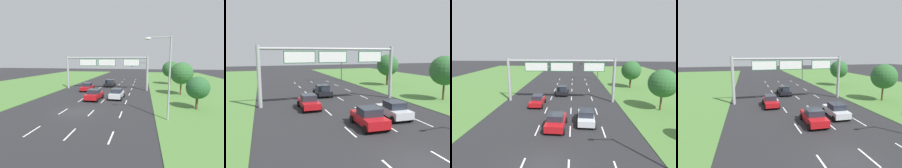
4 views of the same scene
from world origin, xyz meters
The scene contains 11 objects.
lane_dashes_inner_left centered at (-1.75, 9.00, 0.00)m, with size 0.14×56.40×0.01m.
lane_dashes_inner_right centered at (1.75, 9.00, 0.00)m, with size 0.14×56.40×0.01m.
lane_dashes_slip centered at (5.25, 9.00, 0.00)m, with size 0.14×56.40×0.01m.
car_near_red centered at (-0.02, 20.61, 0.81)m, with size 2.30×4.05×1.60m.
car_lead_silver centered at (-3.35, 14.09, 0.79)m, with size 2.08×4.03×1.61m.
car_mid_lane centered at (0.20, 6.64, 0.82)m, with size 2.36×4.08×1.66m.
car_far_ahead centered at (3.55, 8.08, 0.81)m, with size 2.26×4.04×1.64m.
sign_gantry centered at (0.10, 16.39, 4.98)m, with size 17.24×0.44×7.00m.
traffic_light_mast centered at (6.63, 36.08, 3.87)m, with size 4.76×0.49×5.60m.
roadside_tree_mid centered at (14.17, 12.77, 3.88)m, with size 3.82×3.82×5.80m.
roadside_tree_far centered at (14.29, 26.54, 3.85)m, with size 3.98×3.98×5.86m.
Camera 3 is at (2.02, -11.03, 8.68)m, focal length 28.00 mm.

